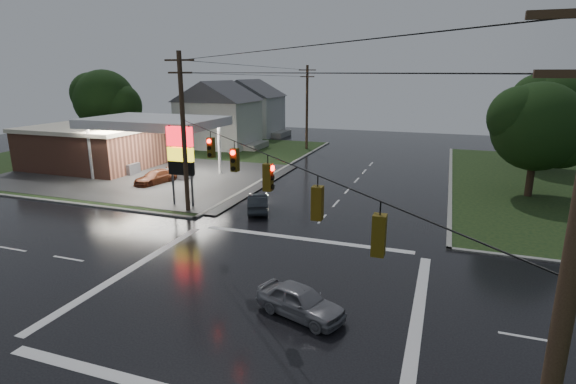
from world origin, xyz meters
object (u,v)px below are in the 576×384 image
(gas_station, at_px, (103,144))
(house_far, at_px, (250,107))
(tree_ne_far, at_px, (553,108))
(car_north, at_px, (258,202))
(car_crossing, at_px, (301,301))
(pylon_sign, at_px, (180,153))
(tree_ne_near, at_px, (540,127))
(utility_pole_se, at_px, (562,324))
(car_pump, at_px, (156,177))
(utility_pole_n, at_px, (307,106))
(utility_pole_nw, at_px, (184,131))
(house_near, at_px, (219,113))
(tree_nw_behind, at_px, (106,100))

(gas_station, height_order, house_far, house_far)
(tree_ne_far, height_order, car_north, tree_ne_far)
(car_crossing, bearing_deg, pylon_sign, 66.97)
(house_far, xyz_separation_m, tree_ne_near, (36.09, -26.01, 1.16))
(utility_pole_se, xyz_separation_m, tree_ne_far, (7.65, 43.49, 0.46))
(gas_station, xyz_separation_m, utility_pole_se, (35.18, -29.20, 3.17))
(house_far, bearing_deg, tree_ne_far, -19.71)
(house_far, relative_size, car_crossing, 2.87)
(car_north, relative_size, car_pump, 0.96)
(car_pump, bearing_deg, utility_pole_se, -28.75)
(car_pump, bearing_deg, utility_pole_n, 87.49)
(tree_ne_near, bearing_deg, utility_pole_nw, -152.14)
(house_near, xyz_separation_m, car_crossing, (23.43, -37.37, -3.75))
(house_far, bearing_deg, car_pump, -80.65)
(utility_pole_nw, bearing_deg, tree_ne_far, 42.59)
(utility_pole_se, bearing_deg, gas_station, 140.30)
(gas_station, xyz_separation_m, car_pump, (9.05, -4.02, -1.94))
(pylon_sign, xyz_separation_m, house_near, (-10.45, 25.50, 0.39))
(tree_ne_near, xyz_separation_m, car_pump, (-30.77, -6.31, -4.96))
(gas_station, height_order, utility_pole_n, utility_pole_n)
(utility_pole_se, height_order, tree_ne_near, utility_pole_se)
(tree_nw_behind, distance_m, car_pump, 23.07)
(pylon_sign, distance_m, car_crossing, 17.91)
(house_near, bearing_deg, car_crossing, -57.91)
(pylon_sign, height_order, car_crossing, pylon_sign)
(utility_pole_n, xyz_separation_m, car_crossing, (11.98, -39.37, -4.81))
(utility_pole_n, bearing_deg, utility_pole_nw, -90.00)
(utility_pole_n, xyz_separation_m, tree_ne_near, (23.64, -16.01, 0.09))
(house_near, bearing_deg, utility_pole_n, 9.91)
(car_crossing, bearing_deg, house_far, 45.74)
(house_near, relative_size, tree_ne_near, 1.23)
(utility_pole_n, height_order, car_crossing, utility_pole_n)
(pylon_sign, height_order, car_pump, pylon_sign)
(pylon_sign, bearing_deg, tree_ne_far, 40.35)
(tree_ne_far, distance_m, car_north, 32.09)
(car_north, height_order, car_crossing, same)
(utility_pole_n, xyz_separation_m, tree_nw_behind, (-24.34, -8.01, 0.71))
(utility_pole_n, relative_size, tree_ne_near, 1.17)
(car_pump, bearing_deg, utility_pole_nw, -25.74)
(house_far, height_order, tree_nw_behind, tree_nw_behind)
(gas_station, xyz_separation_m, tree_ne_far, (42.83, 14.29, 3.63))
(gas_station, relative_size, pylon_sign, 4.37)
(house_near, height_order, car_pump, house_near)
(utility_pole_se, height_order, car_crossing, utility_pole_se)
(gas_station, relative_size, car_crossing, 6.82)
(utility_pole_se, distance_m, car_crossing, 11.87)
(utility_pole_n, bearing_deg, tree_nw_behind, -161.79)
(gas_station, height_order, utility_pole_se, utility_pole_se)
(car_crossing, bearing_deg, house_near, 51.50)
(house_near, distance_m, car_north, 29.76)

